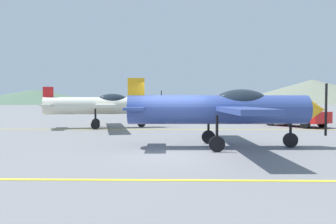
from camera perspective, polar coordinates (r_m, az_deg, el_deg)
ground_plane at (r=11.42m, az=1.07°, el=-7.14°), size 400.00×400.00×0.00m
apron_line_near at (r=7.61m, az=0.99°, el=-11.80°), size 80.00×0.16×0.01m
apron_line_far at (r=20.31m, az=1.13°, el=-3.06°), size 80.00×0.16×0.01m
airplane_near at (r=12.76m, az=9.97°, el=0.60°), size 7.73×8.91×2.67m
airplane_mid at (r=21.93m, az=-11.22°, el=1.20°), size 7.83×8.91×2.67m
car_sedan at (r=24.31m, az=21.24°, el=-0.38°), size 3.84×4.59×1.62m
hill_left at (r=165.67m, az=-22.18°, el=2.49°), size 70.11×70.11×6.80m
hill_centerleft at (r=178.41m, az=23.79°, el=3.26°), size 85.57×85.57×12.00m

